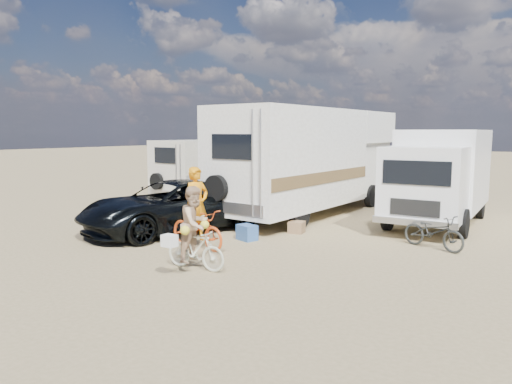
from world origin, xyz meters
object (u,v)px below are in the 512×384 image
Objects in this scene: rv_main at (311,162)px; box_truck at (439,177)px; rider_man at (197,211)px; dark_suv at (171,206)px; cooler at (247,232)px; rv_left at (229,170)px; crate at (297,227)px; bike_man at (197,229)px; bike_parked at (434,232)px; bike_woman at (195,249)px; rider_woman at (195,232)px.

rv_main is 1.47× the size of box_truck.
rv_main is 4.74× the size of rider_man.
dark_suv is 10.31× the size of cooler.
dark_suv is 2.30m from rider_man.
rv_main is at bearing -8.72° from rv_left.
dark_suv reaches higher than cooler.
box_truck reaches higher than crate.
bike_man is (-4.26, -6.77, -1.00)m from box_truck.
bike_parked is at bearing -47.64° from rider_man.
rv_left is 16.71× the size of crate.
dark_suv is at bearing -63.08° from rv_left.
bike_man reaches higher than bike_woman.
bike_man is at bearing -94.13° from cooler.
bike_woman is (-3.01, -8.26, -1.06)m from box_truck.
rider_man is at bearing -13.75° from dark_suv.
bike_parked is at bearing -80.41° from box_truck.
bike_woman is 3.46× the size of crate.
bike_man is 1.00× the size of rider_man.
bike_man is at bearing 35.10° from bike_woman.
bike_parked is at bearing 32.72° from dark_suv.
rider_man is at bearing 141.99° from bike_parked.
rv_left reaches higher than rider_woman.
cooler is (-0.71, 2.93, -0.60)m from rider_woman.
crate is (5.78, -4.34, -1.13)m from rv_left.
cooler is (5.12, -5.94, -1.09)m from rv_left.
dark_suv is at bearing 46.25° from bike_woman.
box_truck is at bearing 8.33° from rv_main.
bike_woman is (3.24, -2.63, -0.31)m from dark_suv.
bike_parked is (9.60, -4.11, -0.86)m from rv_left.
rv_main reaches higher than bike_parked.
rider_woman reaches higher than cooler.
rv_left is at bearing 28.60° from rider_woman.
rider_man is at bearing 0.00° from bike_man.
bike_parked is at bearing -43.12° from rider_woman.
rv_left is at bearing 169.28° from rv_main.
box_truck reaches higher than bike_man.
crate is at bearing -32.53° from rv_left.
bike_parked is (3.77, 4.76, 0.00)m from bike_woman.
rider_man is (0.00, 0.00, 0.45)m from bike_man.
rider_man is (1.99, -1.13, 0.19)m from dark_suv.
box_truck is 3.74m from bike_parked.
rv_left reaches higher than dark_suv.
rv_left is 4.84× the size of bike_woman.
bike_man is at bearing 141.99° from bike_parked.
rider_man is 1.95m from rider_woman.
bike_man is 1.97m from rider_woman.
cooler is at bearing 8.84° from bike_woman.
bike_woman is at bearing -130.84° from rider_man.
dark_suv reaches higher than crate.
dark_suv reaches higher than bike_woman.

